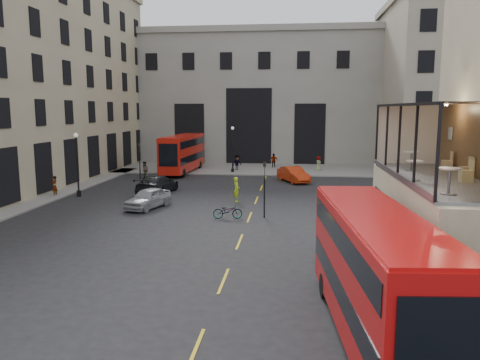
# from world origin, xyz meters

# --- Properties ---
(ground) EXTENTS (140.00, 140.00, 0.00)m
(ground) POSITION_xyz_m (0.00, 0.00, 0.00)
(ground) COLOR black
(ground) RESTS_ON ground
(host_frontage) EXTENTS (3.00, 11.00, 4.50)m
(host_frontage) POSITION_xyz_m (6.50, 0.00, 2.25)
(host_frontage) COLOR #C2B791
(host_frontage) RESTS_ON ground
(cafe_floor) EXTENTS (3.00, 10.00, 0.10)m
(cafe_floor) POSITION_xyz_m (6.50, 0.00, 4.55)
(cafe_floor) COLOR slate
(cafe_floor) RESTS_ON host_frontage
(gateway) EXTENTS (35.00, 10.60, 18.00)m
(gateway) POSITION_xyz_m (-5.00, 47.99, 9.39)
(gateway) COLOR #99988F
(gateway) RESTS_ON ground
(building_right) EXTENTS (16.60, 18.60, 20.00)m
(building_right) POSITION_xyz_m (20.00, 39.97, 10.39)
(building_right) COLOR #A69986
(building_right) RESTS_ON ground
(pavement_far) EXTENTS (40.00, 12.00, 0.12)m
(pavement_far) POSITION_xyz_m (-6.00, 38.00, 0.06)
(pavement_far) COLOR slate
(pavement_far) RESTS_ON ground
(traffic_light_near) EXTENTS (0.16, 0.20, 3.80)m
(traffic_light_near) POSITION_xyz_m (-1.00, 12.00, 2.42)
(traffic_light_near) COLOR black
(traffic_light_near) RESTS_ON ground
(traffic_light_far) EXTENTS (0.16, 0.20, 3.80)m
(traffic_light_far) POSITION_xyz_m (-15.00, 28.00, 2.42)
(traffic_light_far) COLOR black
(traffic_light_far) RESTS_ON ground
(street_lamp_a) EXTENTS (0.36, 0.36, 5.33)m
(street_lamp_a) POSITION_xyz_m (-17.00, 18.00, 2.39)
(street_lamp_a) COLOR black
(street_lamp_a) RESTS_ON ground
(street_lamp_b) EXTENTS (0.36, 0.36, 5.33)m
(street_lamp_b) POSITION_xyz_m (-6.00, 34.00, 2.39)
(street_lamp_b) COLOR black
(street_lamp_b) RESTS_ON ground
(bus_near) EXTENTS (3.23, 10.49, 4.12)m
(bus_near) POSITION_xyz_m (3.50, -4.48, 2.32)
(bus_near) COLOR #BB0C0D
(bus_near) RESTS_ON ground
(bus_far) EXTENTS (2.98, 10.93, 4.32)m
(bus_far) POSITION_xyz_m (-11.76, 33.67, 2.43)
(bus_far) COLOR red
(bus_far) RESTS_ON ground
(car_a) EXTENTS (2.94, 4.71, 1.49)m
(car_a) POSITION_xyz_m (-9.76, 14.13, 0.75)
(car_a) COLOR #94979C
(car_a) RESTS_ON ground
(car_b) EXTENTS (3.54, 4.90, 1.54)m
(car_b) POSITION_xyz_m (0.95, 27.99, 0.77)
(car_b) COLOR #B3290B
(car_b) RESTS_ON ground
(car_c) EXTENTS (2.89, 5.78, 1.61)m
(car_c) POSITION_xyz_m (-10.84, 20.18, 0.81)
(car_c) COLOR black
(car_c) RESTS_ON ground
(bicycle) EXTENTS (2.02, 0.93, 1.02)m
(bicycle) POSITION_xyz_m (-3.43, 11.47, 0.51)
(bicycle) COLOR gray
(bicycle) RESTS_ON ground
(cyclist) EXTENTS (0.61, 0.80, 1.97)m
(cyclist) POSITION_xyz_m (-3.53, 17.26, 0.98)
(cyclist) COLOR #BCE718
(cyclist) RESTS_ON ground
(pedestrian_a) EXTENTS (1.10, 1.00, 1.84)m
(pedestrian_a) POSITION_xyz_m (-14.57, 28.33, 0.92)
(pedestrian_a) COLOR gray
(pedestrian_a) RESTS_ON ground
(pedestrian_b) EXTENTS (1.39, 1.36, 1.91)m
(pedestrian_b) POSITION_xyz_m (-5.69, 35.88, 0.96)
(pedestrian_b) COLOR gray
(pedestrian_b) RESTS_ON ground
(pedestrian_c) EXTENTS (1.17, 0.77, 1.85)m
(pedestrian_c) POSITION_xyz_m (-1.47, 38.82, 0.93)
(pedestrian_c) COLOR gray
(pedestrian_c) RESTS_ON ground
(pedestrian_d) EXTENTS (0.70, 0.95, 1.77)m
(pedestrian_d) POSITION_xyz_m (3.90, 36.76, 0.89)
(pedestrian_d) COLOR gray
(pedestrian_d) RESTS_ON ground
(pedestrian_e) EXTENTS (0.47, 0.67, 1.74)m
(pedestrian_e) POSITION_xyz_m (-19.00, 17.76, 0.87)
(pedestrian_e) COLOR gray
(pedestrian_e) RESTS_ON ground
(cafe_table_near) EXTENTS (0.68, 0.68, 0.85)m
(cafe_table_near) POSITION_xyz_m (5.80, -3.65, 5.16)
(cafe_table_near) COLOR silver
(cafe_table_near) RESTS_ON cafe_floor
(cafe_table_mid) EXTENTS (0.61, 0.61, 0.76)m
(cafe_table_mid) POSITION_xyz_m (5.44, -0.77, 5.10)
(cafe_table_mid) COLOR beige
(cafe_table_mid) RESTS_ON cafe_floor
(cafe_table_far) EXTENTS (0.68, 0.68, 0.84)m
(cafe_table_far) POSITION_xyz_m (6.03, 2.18, 5.16)
(cafe_table_far) COLOR beige
(cafe_table_far) RESTS_ON cafe_floor
(cafe_chair_b) EXTENTS (0.42, 0.42, 0.85)m
(cafe_chair_b) POSITION_xyz_m (7.24, -1.02, 4.86)
(cafe_chair_b) COLOR tan
(cafe_chair_b) RESTS_ON cafe_floor
(cafe_chair_c) EXTENTS (0.46, 0.46, 0.83)m
(cafe_chair_c) POSITION_xyz_m (7.66, 0.20, 4.85)
(cafe_chair_c) COLOR tan
(cafe_chair_c) RESTS_ON cafe_floor
(cafe_chair_d) EXTENTS (0.46, 0.46, 0.84)m
(cafe_chair_d) POSITION_xyz_m (7.63, 2.45, 4.86)
(cafe_chair_d) COLOR tan
(cafe_chair_d) RESTS_ON cafe_floor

